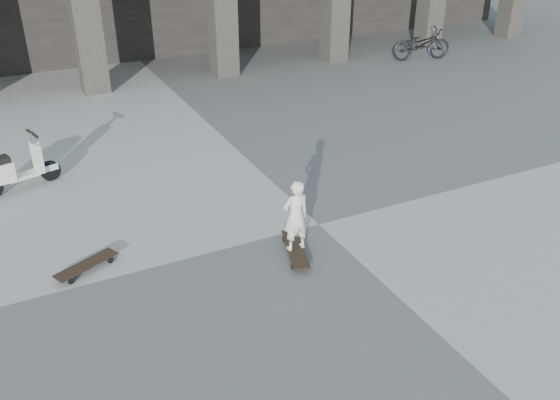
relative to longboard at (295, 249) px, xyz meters
name	(u,v)px	position (x,y,z in m)	size (l,w,h in m)	color
ground	(319,224)	(0.73, 0.58, -0.08)	(90.00, 90.00, 0.00)	#50504E
longboard	(295,249)	(0.00, 0.00, 0.00)	(0.54, 1.07, 0.10)	black
skateboard_spare	(86,265)	(-2.78, 0.92, 0.00)	(0.93, 0.59, 0.11)	black
child	(296,216)	(0.00, 0.00, 0.56)	(0.39, 0.26, 1.07)	beige
scooter	(5,172)	(-3.54, 3.93, 0.30)	(1.36, 0.64, 0.97)	black
bicycle	(422,44)	(8.45, 7.88, 0.39)	(0.63, 1.80, 0.95)	black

